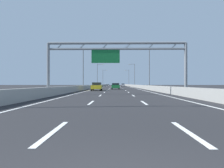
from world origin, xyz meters
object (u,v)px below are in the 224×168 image
sign_gantry (115,54)px  streetlamp_left_far (98,74)px  streetlamp_left_distant (103,77)px  streetlamp_left_mid (84,66)px  streetlamp_right_far (134,74)px  green_car (116,86)px  streetlamp_right_mid (148,66)px  white_car (123,85)px  streetlamp_right_distant (128,77)px  silver_car (116,85)px  yellow_car (97,86)px

sign_gantry → streetlamp_left_far: size_ratio=1.78×
streetlamp_left_far → streetlamp_left_distant: same height
streetlamp_left_mid → streetlamp_left_distant: same height
streetlamp_right_far → streetlamp_left_distant: size_ratio=1.00×
green_car → streetlamp_right_far: bearing=79.0°
streetlamp_left_mid → streetlamp_left_distant: 78.67m
streetlamp_right_mid → streetlamp_left_far: bearing=110.8°
streetlamp_right_far → white_car: size_ratio=2.16×
streetlamp_right_far → streetlamp_right_distant: bearing=90.0°
white_car → streetlamp_left_mid: bearing=-100.3°
streetlamp_left_far → silver_car: 16.00m
sign_gantry → streetlamp_left_mid: streetlamp_left_mid is taller
green_car → streetlamp_left_distant: bearing=95.3°
streetlamp_left_far → white_car: (11.10, 21.97, -4.68)m
streetlamp_left_distant → white_car: size_ratio=2.16×
yellow_car → green_car: (3.54, 10.01, -0.04)m
silver_car → streetlamp_right_mid: bearing=-81.8°
streetlamp_left_mid → yellow_car: streetlamp_left_mid is taller
yellow_car → white_car: bearing=84.1°
streetlamp_left_mid → streetlamp_left_far: size_ratio=1.00×
sign_gantry → yellow_car: size_ratio=4.11×
streetlamp_right_far → yellow_car: 50.61m
streetlamp_right_mid → streetlamp_left_distant: same height
streetlamp_right_distant → yellow_car: 89.31m
streetlamp_left_mid → streetlamp_right_distant: same height
streetlamp_right_mid → silver_car: streetlamp_right_mid is taller
streetlamp_left_mid → streetlamp_right_mid: size_ratio=1.00×
streetlamp_left_far → streetlamp_right_far: same height
streetlamp_right_mid → white_car: bearing=93.6°
streetlamp_right_mid → streetlamp_left_mid: bearing=180.0°
sign_gantry → streetlamp_right_distant: streetlamp_right_distant is taller
streetlamp_right_far → yellow_car: size_ratio=2.30×
streetlamp_right_far → green_car: (-7.60, -39.14, -4.66)m
sign_gantry → streetlamp_left_mid: (-7.29, 24.48, 0.53)m
streetlamp_right_distant → sign_gantry: bearing=-94.2°
streetlamp_left_distant → streetlamp_right_distant: bearing=0.0°
streetlamp_left_far → streetlamp_right_far: (14.93, 0.00, 0.00)m
streetlamp_right_far → streetlamp_right_mid: bearing=-90.0°
streetlamp_left_mid → streetlamp_right_far: same height
yellow_car → streetlamp_right_distant: bearing=82.8°
green_car → streetlamp_right_distant: bearing=84.5°
streetlamp_right_mid → streetlamp_right_far: bearing=90.0°
streetlamp_right_mid → silver_car: (-7.59, 52.78, -4.62)m
streetlamp_right_distant → white_car: size_ratio=2.16×
green_car → streetlamp_left_mid: bearing=-178.5°
silver_car → white_car: bearing=66.2°
streetlamp_right_distant → streetlamp_left_far: bearing=-110.8°
streetlamp_right_distant → streetlamp_right_mid: bearing=-90.0°
yellow_car → white_car: (7.31, 71.13, -0.07)m
yellow_car → green_car: 10.62m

